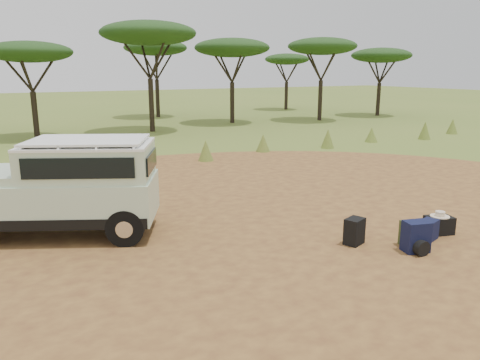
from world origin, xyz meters
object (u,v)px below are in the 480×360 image
safari_vehicle (63,190)px  backpack_navy (416,237)px  walking_staff (136,208)px  duffel_navy (429,230)px  hard_case (439,225)px  backpack_olive (410,234)px  backpack_black (354,231)px

safari_vehicle → backpack_navy: safari_vehicle is taller
safari_vehicle → walking_staff: size_ratio=2.93×
walking_staff → duffel_navy: size_ratio=3.62×
hard_case → backpack_navy: bearing=-145.0°
backpack_olive → duffel_navy: backpack_olive is taller
backpack_navy → backpack_olive: size_ratio=1.22×
backpack_navy → backpack_black: bearing=146.7°
safari_vehicle → hard_case: bearing=-2.7°
walking_staff → hard_case: walking_staff is taller
backpack_black → hard_case: bearing=-31.9°
backpack_black → hard_case: 2.05m
hard_case → walking_staff: bearing=170.3°
safari_vehicle → backpack_navy: 7.17m
walking_staff → backpack_olive: walking_staff is taller
backpack_olive → duffel_navy: bearing=24.7°
backpack_black → backpack_olive: (0.92, -0.59, -0.02)m
safari_vehicle → backpack_olive: size_ratio=8.88×
backpack_black → backpack_olive: size_ratio=1.07×
hard_case → safari_vehicle: bearing=166.1°
safari_vehicle → backpack_olive: (5.90, -3.97, -0.74)m
backpack_olive → backpack_black: bearing=166.3°
safari_vehicle → walking_staff: (1.19, -1.17, -0.26)m
backpack_navy → backpack_olive: bearing=76.0°
backpack_olive → safari_vehicle: bearing=165.3°
backpack_navy → duffel_navy: size_ratio=1.45×
backpack_navy → backpack_olive: 0.32m
safari_vehicle → walking_staff: 1.69m
safari_vehicle → backpack_black: safari_vehicle is taller
walking_staff → hard_case: size_ratio=2.81×
safari_vehicle → backpack_black: size_ratio=8.27×
walking_staff → hard_case: bearing=-67.7°
backpack_navy → hard_case: 1.33m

